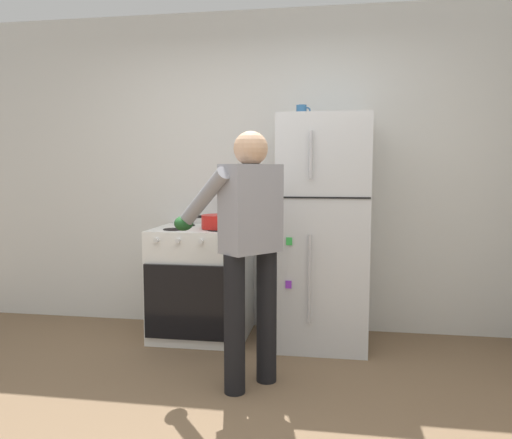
# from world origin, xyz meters

# --- Properties ---
(kitchen_wall_back) EXTENTS (6.00, 0.10, 2.70)m
(kitchen_wall_back) POSITION_xyz_m (0.00, 1.95, 1.35)
(kitchen_wall_back) COLOR silver
(kitchen_wall_back) RESTS_ON ground
(refrigerator) EXTENTS (0.68, 0.72, 1.78)m
(refrigerator) POSITION_xyz_m (0.53, 1.57, 0.89)
(refrigerator) COLOR silver
(refrigerator) RESTS_ON ground
(stove_range) EXTENTS (0.76, 0.67, 0.90)m
(stove_range) POSITION_xyz_m (-0.45, 1.56, 0.45)
(stove_range) COLOR white
(stove_range) RESTS_ON ground
(person_cook) EXTENTS (0.73, 0.74, 1.60)m
(person_cook) POSITION_xyz_m (0.08, 0.71, 0.96)
(person_cook) COLOR black
(person_cook) RESTS_ON ground
(red_pot) EXTENTS (0.38, 0.28, 0.11)m
(red_pot) POSITION_xyz_m (-0.29, 1.52, 0.96)
(red_pot) COLOR red
(red_pot) RESTS_ON stove_range
(coffee_mug) EXTENTS (0.11, 0.08, 0.10)m
(coffee_mug) POSITION_xyz_m (0.36, 1.62, 1.82)
(coffee_mug) COLOR #2D6093
(coffee_mug) RESTS_ON refrigerator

